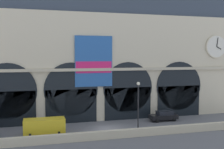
{
  "coord_description": "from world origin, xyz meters",
  "views": [
    {
      "loc": [
        -9.38,
        -36.23,
        10.26
      ],
      "look_at": [
        1.89,
        5.0,
        7.32
      ],
      "focal_mm": 43.58,
      "sensor_mm": 36.0,
      "label": 1
    }
  ],
  "objects": [
    {
      "name": "quay_parapet_wall",
      "position": [
        0.0,
        -4.24,
        0.51
      ],
      "size": [
        90.0,
        0.7,
        1.02
      ],
      "primitive_type": "cube",
      "color": "beige",
      "rests_on": "ground"
    },
    {
      "name": "van_midwest",
      "position": [
        -8.71,
        -0.77,
        1.25
      ],
      "size": [
        5.2,
        2.48,
        2.2
      ],
      "color": "gold",
      "rests_on": "ground"
    },
    {
      "name": "street_lamp_quayside",
      "position": [
        3.11,
        -3.44,
        4.41
      ],
      "size": [
        0.44,
        0.44,
        6.9
      ],
      "color": "black",
      "rests_on": "ground"
    },
    {
      "name": "station_building",
      "position": [
        0.02,
        7.81,
        10.24
      ],
      "size": [
        47.29,
        6.02,
        21.04
      ],
      "color": "beige",
      "rests_on": "ground"
    },
    {
      "name": "ground_plane",
      "position": [
        0.0,
        0.0,
        0.0
      ],
      "size": [
        200.0,
        200.0,
        0.0
      ],
      "primitive_type": "plane",
      "color": "slate"
    },
    {
      "name": "car_mideast",
      "position": [
        9.7,
        2.51,
        0.8
      ],
      "size": [
        4.4,
        2.22,
        1.55
      ],
      "color": "black",
      "rests_on": "ground"
    }
  ]
}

